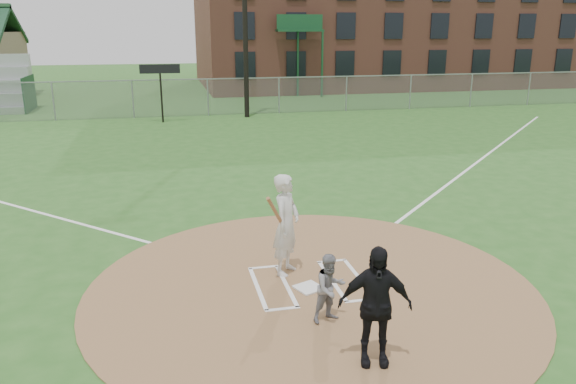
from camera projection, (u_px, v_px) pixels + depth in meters
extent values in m
plane|color=#28591E|center=(311.00, 287.00, 10.56)|extent=(140.00, 140.00, 0.00)
cylinder|color=#926B45|center=(311.00, 287.00, 10.56)|extent=(8.40, 8.40, 0.02)
cube|color=silver|center=(309.00, 288.00, 10.47)|extent=(0.60, 0.60, 0.03)
cube|color=white|center=(482.00, 159.00, 20.89)|extent=(17.04, 17.04, 0.01)
imported|color=gray|center=(330.00, 288.00, 9.17)|extent=(0.68, 0.59, 1.17)
imported|color=black|center=(375.00, 306.00, 7.94)|extent=(1.13, 0.67, 1.80)
cube|color=white|center=(258.00, 288.00, 10.48)|extent=(0.08, 1.80, 0.01)
cube|color=white|center=(286.00, 285.00, 10.60)|extent=(0.08, 1.80, 0.01)
cube|color=white|center=(264.00, 267.00, 11.39)|extent=(0.62, 0.08, 0.01)
cube|color=white|center=(282.00, 309.00, 9.70)|extent=(0.62, 0.08, 0.01)
cube|color=white|center=(359.00, 278.00, 10.91)|extent=(0.08, 1.80, 0.01)
cube|color=white|center=(332.00, 280.00, 10.79)|extent=(0.08, 1.80, 0.01)
cube|color=white|center=(332.00, 261.00, 11.69)|extent=(0.62, 0.08, 0.01)
cube|color=white|center=(361.00, 300.00, 10.01)|extent=(0.62, 0.08, 0.01)
imported|color=silver|center=(286.00, 225.00, 10.89)|extent=(0.82, 0.88, 2.01)
cylinder|color=#915D3A|center=(275.00, 211.00, 10.33)|extent=(0.44, 0.51, 0.70)
cube|color=slate|center=(208.00, 97.00, 30.87)|extent=(56.00, 0.03, 2.00)
cube|color=gray|center=(207.00, 79.00, 30.58)|extent=(56.00, 0.06, 0.06)
cube|color=gray|center=(208.00, 97.00, 30.87)|extent=(56.08, 0.08, 2.00)
cube|color=#194728|center=(29.00, 93.00, 32.68)|extent=(0.08, 3.20, 2.00)
cube|color=#194728|center=(300.00, 30.00, 38.23)|extent=(3.20, 1.00, 0.15)
cube|color=#194728|center=(298.00, 64.00, 39.33)|extent=(0.12, 0.12, 4.50)
cube|color=#194728|center=(322.00, 64.00, 38.76)|extent=(0.12, 0.12, 4.50)
cube|color=#194728|center=(300.00, 22.00, 38.07)|extent=(3.20, 0.08, 1.00)
cylinder|color=black|center=(245.00, 1.00, 28.94)|extent=(0.26, 0.26, 12.00)
cylinder|color=black|center=(162.00, 97.00, 28.57)|extent=(0.10, 0.10, 2.60)
cube|color=black|center=(160.00, 69.00, 28.17)|extent=(2.00, 0.10, 0.45)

